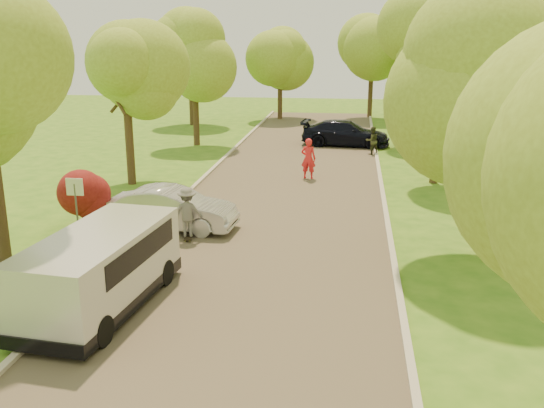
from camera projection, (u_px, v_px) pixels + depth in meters
The scene contains 22 objects.
ground at pixel (234, 310), 14.78m from camera, with size 100.00×100.00×0.00m, color #366B19.
road at pixel (276, 215), 22.41m from camera, with size 8.00×60.00×0.01m, color #4C4438.
curb_left at pixel (170, 210), 22.91m from camera, with size 0.18×60.00×0.12m, color #B2AD9E.
curb_right at pixel (387, 218), 21.87m from camera, with size 0.18×60.00×0.12m, color #B2AD9E.
street_sign at pixel (76, 197), 18.91m from camera, with size 0.55×0.06×2.17m.
red_shrub at pixel (82, 199), 20.53m from camera, with size 1.70×1.70×1.95m.
tree_l_midb at pixel (130, 80), 25.85m from camera, with size 4.30×4.20×6.62m.
tree_l_far at pixel (197, 52), 35.09m from camera, with size 4.92×4.80×7.79m.
tree_r_mida at pixel (508, 69), 17.14m from camera, with size 5.13×5.00×7.95m.
tree_r_midb at pixel (446, 72), 25.96m from camera, with size 4.51×4.40×7.01m.
tree_r_far at pixel (434, 45), 35.15m from camera, with size 5.33×5.20×8.34m.
tree_bg_a at pixel (193, 50), 43.06m from camera, with size 5.12×5.00×7.72m.
tree_bg_b at pixel (434, 47), 42.73m from camera, with size 5.12×5.00×7.95m.
tree_bg_c at pixel (283, 53), 46.19m from camera, with size 4.92×4.80×7.33m.
tree_bg_d at pixel (375, 49), 47.12m from camera, with size 5.12×5.00×7.72m.
minivan at pixel (101, 269), 14.63m from camera, with size 2.56×5.37×1.93m.
silver_sedan at pixel (172, 209), 20.65m from camera, with size 1.54×4.41×1.45m, color #B7B7BC.
dark_sedan at pixel (346, 133), 36.06m from camera, with size 2.12×5.21×1.51m, color black.
longboard at pixel (188, 236), 19.82m from camera, with size 0.39×0.87×0.10m.
skateboarder at pixel (187, 212), 19.59m from camera, with size 1.06×0.61×1.64m, color slate.
person_striped at pixel (308, 159), 27.82m from camera, with size 0.69×0.45×1.89m, color red.
person_olive at pixel (372, 141), 33.47m from camera, with size 0.75×0.59×1.55m, color #31341F.
Camera 1 is at (2.72, -13.27, 6.51)m, focal length 40.00 mm.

